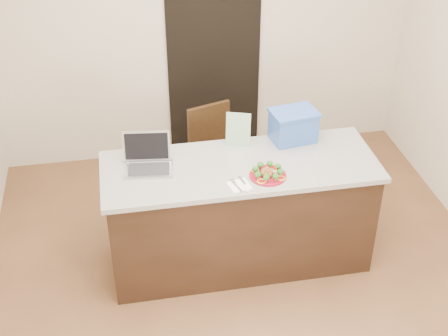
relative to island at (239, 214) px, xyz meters
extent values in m
plane|color=brown|center=(0.00, -0.25, -0.46)|extent=(4.00, 4.00, 0.00)
plane|color=beige|center=(0.00, 1.75, 0.89)|extent=(4.00, 0.00, 4.00)
cube|color=black|center=(0.10, 1.73, 0.54)|extent=(0.90, 0.02, 2.00)
cube|color=black|center=(0.00, 0.00, -0.02)|extent=(2.00, 0.70, 0.88)
cube|color=beige|center=(0.00, 0.00, 0.44)|extent=(2.06, 0.76, 0.04)
cylinder|color=maroon|center=(0.16, -0.19, 0.47)|extent=(0.27, 0.27, 0.02)
torus|color=maroon|center=(0.16, -0.19, 0.47)|extent=(0.26, 0.26, 0.01)
sphere|color=brown|center=(0.16, -0.19, 0.49)|extent=(0.04, 0.04, 0.04)
sphere|color=brown|center=(0.20, -0.19, 0.49)|extent=(0.04, 0.04, 0.04)
sphere|color=brown|center=(0.19, -0.17, 0.49)|extent=(0.04, 0.04, 0.04)
sphere|color=brown|center=(0.17, -0.15, 0.49)|extent=(0.04, 0.04, 0.04)
sphere|color=brown|center=(0.15, -0.16, 0.49)|extent=(0.04, 0.04, 0.04)
sphere|color=brown|center=(0.13, -0.17, 0.49)|extent=(0.04, 0.04, 0.04)
sphere|color=brown|center=(0.13, -0.20, 0.49)|extent=(0.04, 0.04, 0.04)
sphere|color=brown|center=(0.14, -0.22, 0.49)|extent=(0.04, 0.04, 0.04)
sphere|color=brown|center=(0.17, -0.22, 0.49)|extent=(0.04, 0.04, 0.04)
ellipsoid|color=#1B5015|center=(0.08, -0.15, 0.51)|extent=(0.05, 0.05, 0.04)
ellipsoid|color=#1B5015|center=(0.08, -0.22, 0.51)|extent=(0.05, 0.05, 0.04)
ellipsoid|color=#1B5015|center=(0.13, -0.27, 0.51)|extent=(0.05, 0.05, 0.04)
ellipsoid|color=#1B5015|center=(0.20, -0.27, 0.51)|extent=(0.05, 0.05, 0.04)
ellipsoid|color=#1B5015|center=(0.25, -0.22, 0.51)|extent=(0.05, 0.05, 0.04)
ellipsoid|color=#1B5015|center=(0.25, -0.15, 0.51)|extent=(0.05, 0.05, 0.04)
ellipsoid|color=#1B5015|center=(0.20, -0.10, 0.51)|extent=(0.05, 0.05, 0.04)
ellipsoid|color=#1B5015|center=(0.13, -0.10, 0.51)|extent=(0.05, 0.05, 0.04)
torus|color=gold|center=(0.08, -0.12, 0.48)|extent=(0.06, 0.06, 0.01)
torus|color=gold|center=(0.10, -0.27, 0.48)|extent=(0.06, 0.06, 0.01)
torus|color=gold|center=(0.24, -0.25, 0.48)|extent=(0.06, 0.06, 0.01)
torus|color=gold|center=(0.23, -0.11, 0.48)|extent=(0.06, 0.06, 0.01)
cube|color=white|center=(-0.06, -0.26, 0.46)|extent=(0.17, 0.17, 0.01)
cube|color=#B4B3B8|center=(-0.08, -0.28, 0.47)|extent=(0.06, 0.13, 0.00)
cube|color=#B4B3B8|center=(-0.08, -0.21, 0.47)|extent=(0.05, 0.06, 0.00)
cube|color=white|center=(-0.03, -0.31, 0.47)|extent=(0.04, 0.09, 0.01)
cube|color=#B4B3B8|center=(-0.03, -0.21, 0.47)|extent=(0.04, 0.11, 0.00)
cylinder|color=silver|center=(0.21, -0.20, 0.48)|extent=(0.03, 0.03, 0.05)
cylinder|color=silver|center=(0.21, -0.20, 0.52)|extent=(0.02, 0.02, 0.01)
cylinder|color=#A91312|center=(0.21, -0.20, 0.53)|extent=(0.03, 0.03, 0.01)
cylinder|color=#A91312|center=(0.21, -0.20, 0.48)|extent=(0.03, 0.03, 0.02)
cube|color=#AEADB2|center=(-0.67, 0.05, 0.47)|extent=(0.38, 0.29, 0.02)
cube|color=#AEADB2|center=(-0.67, 0.18, 0.59)|extent=(0.36, 0.10, 0.23)
cube|color=black|center=(-0.67, 0.17, 0.59)|extent=(0.32, 0.08, 0.20)
cube|color=#262628|center=(-0.67, 0.04, 0.47)|extent=(0.32, 0.21, 0.00)
cube|color=silver|center=(0.04, 0.29, 0.59)|extent=(0.19, 0.10, 0.27)
cube|color=#2E55A7|center=(0.48, 0.28, 0.57)|extent=(0.36, 0.28, 0.23)
cube|color=#2E55A7|center=(0.48, 0.28, 0.70)|extent=(0.39, 0.30, 0.02)
cube|color=#372110|center=(-0.08, 0.80, -0.03)|extent=(0.51, 0.51, 0.04)
cube|color=#372110|center=(-0.08, 0.99, 0.22)|extent=(0.40, 0.16, 0.46)
cylinder|color=#372110|center=(-0.25, 0.63, -0.25)|extent=(0.03, 0.03, 0.43)
cylinder|color=#372110|center=(0.10, 0.63, -0.25)|extent=(0.03, 0.03, 0.43)
cylinder|color=#372110|center=(-0.25, 0.98, -0.25)|extent=(0.03, 0.03, 0.43)
cylinder|color=#372110|center=(0.10, 0.98, -0.25)|extent=(0.03, 0.03, 0.43)
camera|label=1|loc=(-0.83, -3.77, 3.00)|focal=50.00mm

